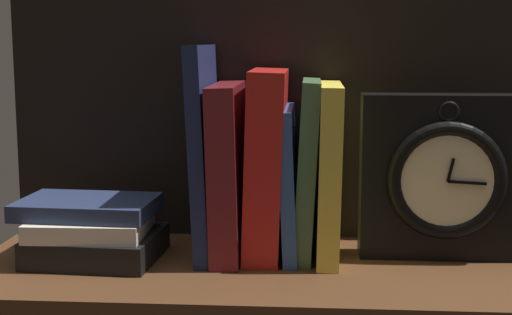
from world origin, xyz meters
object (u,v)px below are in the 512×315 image
at_px(book_red_requiem, 262,163).
at_px(book_blue_modern, 289,181).
at_px(book_yellow_seinlanguage, 329,170).
at_px(book_stack_side, 93,231).
at_px(book_maroon_dawkins, 229,169).
at_px(book_navy_bierce, 205,150).
at_px(book_green_romantic, 307,168).
at_px(framed_clock, 444,177).

relative_size(book_red_requiem, book_blue_modern, 1.25).
distance_m(book_yellow_seinlanguage, book_stack_side, 0.29).
height_order(book_red_requiem, book_yellow_seinlanguage, book_red_requiem).
xyz_separation_m(book_maroon_dawkins, book_red_requiem, (0.04, 0.00, 0.01)).
distance_m(book_navy_bierce, book_maroon_dawkins, 0.04).
xyz_separation_m(book_navy_bierce, book_blue_modern, (0.10, 0.00, -0.04)).
xyz_separation_m(book_red_requiem, book_green_romantic, (0.05, 0.00, -0.01)).
height_order(book_maroon_dawkins, book_green_romantic, book_green_romantic).
relative_size(book_blue_modern, book_yellow_seinlanguage, 0.86).
height_order(book_maroon_dawkins, book_yellow_seinlanguage, same).
distance_m(book_navy_bierce, book_red_requiem, 0.07).
distance_m(book_green_romantic, book_stack_side, 0.26).
xyz_separation_m(book_navy_bierce, framed_clock, (0.28, -0.00, -0.03)).
relative_size(book_yellow_seinlanguage, framed_clock, 1.06).
distance_m(book_navy_bierce, book_stack_side, 0.16).
height_order(book_green_romantic, book_stack_side, book_green_romantic).
height_order(book_navy_bierce, book_blue_modern, book_navy_bierce).
relative_size(book_navy_bierce, framed_clock, 1.29).
relative_size(book_green_romantic, framed_clock, 1.08).
bearing_deg(book_blue_modern, book_red_requiem, 180.00).
xyz_separation_m(book_yellow_seinlanguage, framed_clock, (0.14, -0.00, -0.01)).
distance_m(book_maroon_dawkins, book_yellow_seinlanguage, 0.12).
bearing_deg(book_blue_modern, framed_clock, -0.95).
bearing_deg(book_green_romantic, book_yellow_seinlanguage, 0.00).
distance_m(book_red_requiem, book_stack_side, 0.22).
relative_size(book_red_requiem, book_yellow_seinlanguage, 1.08).
xyz_separation_m(book_maroon_dawkins, book_green_romantic, (0.09, 0.00, 0.00)).
relative_size(book_blue_modern, book_green_romantic, 0.85).
xyz_separation_m(book_red_requiem, book_yellow_seinlanguage, (0.08, 0.00, -0.01)).
height_order(book_green_romantic, framed_clock, book_green_romantic).
height_order(book_yellow_seinlanguage, framed_clock, book_yellow_seinlanguage).
xyz_separation_m(book_navy_bierce, book_green_romantic, (0.12, 0.00, -0.02)).
relative_size(book_maroon_dawkins, book_stack_side, 1.23).
relative_size(book_green_romantic, book_yellow_seinlanguage, 1.02).
relative_size(framed_clock, book_stack_side, 1.16).
bearing_deg(book_green_romantic, book_red_requiem, 180.00).
xyz_separation_m(book_navy_bierce, book_yellow_seinlanguage, (0.15, 0.00, -0.02)).
relative_size(book_navy_bierce, book_yellow_seinlanguage, 1.22).
bearing_deg(book_blue_modern, book_yellow_seinlanguage, 0.00).
bearing_deg(framed_clock, book_green_romantic, 178.92).
bearing_deg(book_maroon_dawkins, book_green_romantic, 0.00).
xyz_separation_m(book_maroon_dawkins, book_yellow_seinlanguage, (0.12, 0.00, 0.00)).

